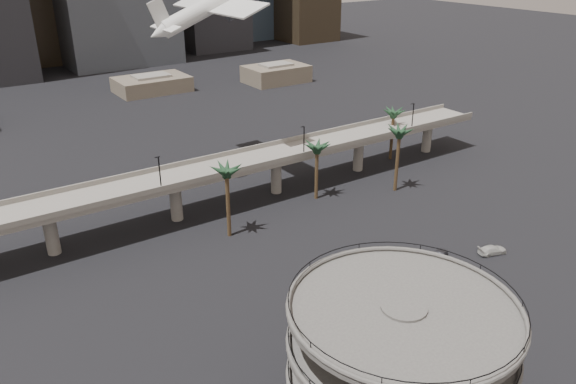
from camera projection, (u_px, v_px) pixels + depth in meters
ground at (446, 365)px, 68.67m from camera, size 700.00×700.00×0.00m
parking_ramp at (399, 361)px, 54.96m from camera, size 22.20×22.20×17.35m
overpass at (228, 170)px, 107.19m from camera, size 130.00×9.30×14.70m
palm_trees at (341, 141)px, 110.89m from camera, size 54.40×18.40×14.00m
low_buildings at (116, 94)px, 178.46m from camera, size 135.00×27.50×6.80m
airborne_jet at (220, 1)px, 110.64m from camera, size 31.83×28.66×14.75m
car_a at (333, 293)px, 81.42m from camera, size 4.75×2.57×1.53m
car_b at (440, 255)px, 91.29m from camera, size 4.59×3.28×1.44m
car_c at (492, 250)px, 92.78m from camera, size 5.29×3.31×1.43m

